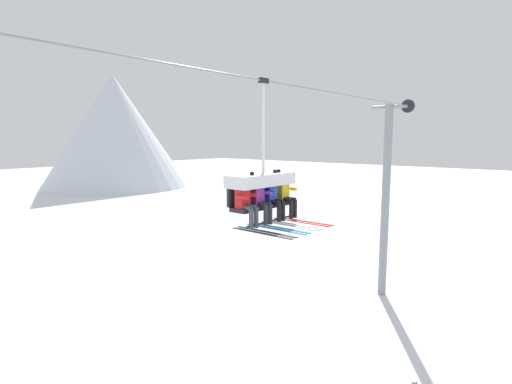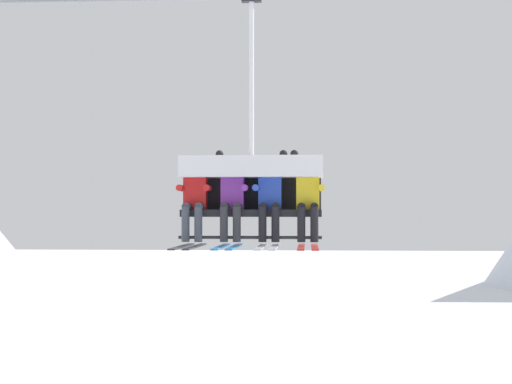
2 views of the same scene
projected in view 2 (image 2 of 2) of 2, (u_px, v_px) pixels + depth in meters
chairlift_chair at (252, 175)px, 11.07m from camera, size 2.00×0.74×3.46m
skier_red at (194, 198)px, 10.90m from camera, size 0.46×1.70×1.23m
skier_purple at (232, 196)px, 10.87m from camera, size 0.48×1.70×1.34m
skier_blue at (270, 196)px, 10.83m from camera, size 0.48×1.70×1.34m
skier_yellow at (308, 196)px, 10.80m from camera, size 0.48×1.70×1.34m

